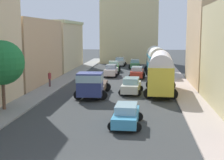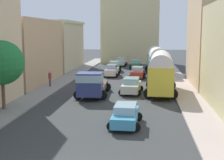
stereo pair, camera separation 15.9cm
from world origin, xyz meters
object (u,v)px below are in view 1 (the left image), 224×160
Objects in this scene: car_4 at (131,86)px; pedestrian_4 at (50,78)px; cargo_truck_0 at (92,84)px; car_3 at (126,115)px; car_0 at (111,71)px; car_2 at (120,62)px; car_6 at (135,64)px; parked_bus_0 at (161,71)px; car_1 at (114,66)px; parked_bus_1 at (156,59)px; car_5 at (137,72)px.

pedestrian_4 is at bearing 164.94° from car_4.
cargo_truck_0 is 9.91m from car_3.
pedestrian_4 is at bearing 123.70° from car_3.
car_0 is 14.32m from car_2.
car_2 is at bearing 76.00° from pedestrian_4.
car_6 is at bearing 90.72° from car_3.
car_1 is (-6.51, 18.43, -1.53)m from parked_bus_0.
car_4 is at bearing 90.66° from car_3.
car_2 and car_4 have the same top height.
car_4 is 9.52m from pedestrian_4.
car_4 is 2.35× the size of pedestrian_4.
car_1 is at bearing 70.67° from pedestrian_4.
car_0 is at bearing -106.47° from car_6.
car_4 is (-0.13, 11.51, 0.07)m from car_3.
pedestrian_4 is at bearing -113.76° from car_6.
parked_bus_1 reaches higher than car_4.
car_4 is at bearing -79.12° from car_1.
parked_bus_0 is at bearing -63.15° from car_0.
car_0 is at bearing -90.73° from car_2.
parked_bus_1 is at bearing 78.89° from car_4.
pedestrian_4 is (-9.52, -8.63, 0.28)m from car_5.
car_6 is at bearing 73.53° from car_0.
car_6 is at bearing 93.07° from car_5.
car_6 reaches higher than car_3.
cargo_truck_0 is 1.68× the size of car_1.
car_0 reaches higher than car_1.
car_6 is at bearing 90.75° from car_4.
car_2 is 26.97m from car_4.
parked_bus_0 is 27.42m from car_2.
car_4 is 1.04× the size of car_5.
parked_bus_1 reaches higher than car_5.
car_0 is 6.05m from car_1.
car_2 is 38.44m from car_3.
parked_bus_0 is at bearing -11.07° from pedestrian_4.
cargo_truck_0 is at bearing -91.14° from car_0.
parked_bus_1 is 7.41m from car_1.
cargo_truck_0 reaches higher than car_5.
car_0 reaches higher than car_6.
parked_bus_1 reaches higher than pedestrian_4.
parked_bus_0 reaches higher than car_4.
pedestrian_4 is at bearing -137.81° from car_5.
parked_bus_0 is 15.36m from parked_bus_1.
car_2 reaches higher than car_5.
car_3 is 1.09× the size of car_6.
cargo_truck_0 is at bearing 112.24° from car_3.
car_1 is 18.86m from car_4.
car_1 is at bearing 89.86° from cargo_truck_0.
car_1 is 30.26m from car_3.
car_5 is (3.94, 13.46, -0.51)m from cargo_truck_0.
cargo_truck_0 is 1.75× the size of car_5.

